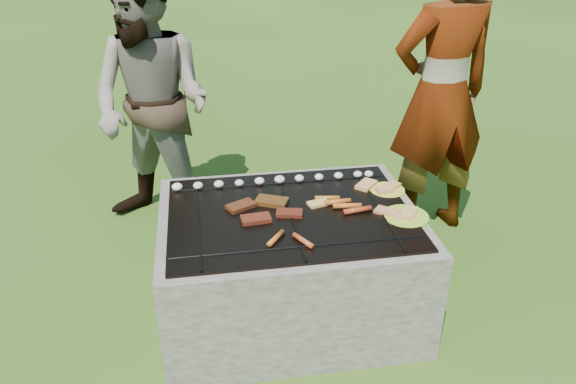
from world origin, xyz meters
name	(u,v)px	position (x,y,z in m)	size (l,w,h in m)	color
lawn	(289,308)	(0.00, 0.00, 0.00)	(60.00, 60.00, 0.00)	#254912
fire_pit	(290,266)	(0.00, 0.00, 0.28)	(1.30, 1.00, 0.62)	#9B958A
mushrooms	(271,180)	(-0.05, 0.33, 0.63)	(1.12, 0.06, 0.04)	white
pork_slabs	(264,208)	(-0.13, 0.04, 0.62)	(0.38, 0.28, 0.02)	maroon
sausages	(329,214)	(0.19, -0.07, 0.62)	(0.56, 0.46, 0.03)	orange
bread_on_grate	(361,197)	(0.39, 0.08, 0.62)	(0.45, 0.44, 0.02)	#EEB779
plate_far	(388,190)	(0.56, 0.16, 0.61)	(0.24, 0.24, 0.03)	yellow
plate_near	(406,216)	(0.56, -0.13, 0.61)	(0.24, 0.24, 0.03)	gold
cook	(441,95)	(1.07, 0.73, 0.93)	(0.68, 0.45, 1.86)	gray
bystander	(152,106)	(-0.70, 1.05, 0.85)	(0.82, 0.64, 1.70)	#A19786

